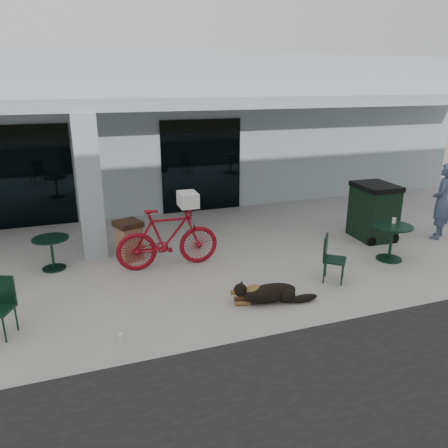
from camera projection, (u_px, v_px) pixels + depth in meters
name	position (u px, v px, depth m)	size (l,w,h in m)	color
ground	(187.00, 288.00, 8.26)	(80.00, 80.00, 0.00)	#AAA7A0
building	(123.00, 126.00, 15.18)	(22.00, 7.00, 4.50)	#A5B3BB
storefront_glass_left	(16.00, 178.00, 11.29)	(2.80, 0.06, 2.70)	black
storefront_glass_right	(202.00, 166.00, 12.87)	(2.40, 0.06, 2.70)	black
column	(90.00, 188.00, 9.36)	(0.50, 0.50, 3.12)	#A5B3BB
overhang	(145.00, 104.00, 10.49)	(22.00, 2.80, 0.18)	#A5B3BB
bicycle	(168.00, 238.00, 9.04)	(0.60, 2.13, 1.28)	maroon
laundry_basket	(188.00, 199.00, 8.93)	(0.50, 0.37, 0.30)	white
dog	(270.00, 292.00, 7.70)	(1.15, 0.38, 0.38)	black
cup_near_dog	(121.00, 336.00, 6.63)	(0.07, 0.07, 0.09)	white
cafe_table_near	(52.00, 254.00, 9.02)	(0.73, 0.73, 0.69)	#123424
cafe_table_far	(391.00, 243.00, 9.48)	(0.84, 0.84, 0.79)	#123424
cafe_chair_far_a	(335.00, 259.00, 8.43)	(0.42, 0.46, 0.92)	#123424
cafe_chair_far_b	(370.00, 216.00, 11.17)	(0.41, 0.44, 0.90)	#123424
person	(442.00, 201.00, 10.66)	(0.69, 0.45, 1.88)	#435671
cup_on_table	(394.00, 221.00, 9.50)	(0.08, 0.08, 0.12)	white
trash_receptacle	(129.00, 240.00, 9.48)	(0.52, 0.52, 0.88)	#8A6548
wheeled_bin	(373.00, 211.00, 10.72)	(0.85, 1.08, 1.38)	black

